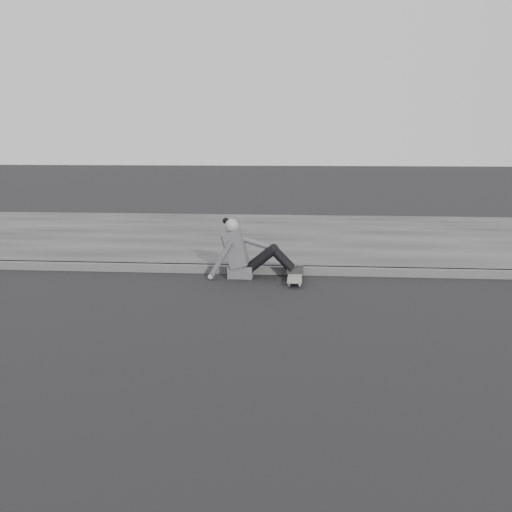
% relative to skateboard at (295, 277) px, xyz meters
% --- Properties ---
extents(ground, '(80.00, 80.00, 0.00)m').
position_rel_skateboard_xyz_m(ground, '(1.22, -2.10, -0.07)').
color(ground, black).
rests_on(ground, ground).
extents(curb, '(24.00, 0.16, 0.12)m').
position_rel_skateboard_xyz_m(curb, '(1.22, 0.48, -0.01)').
color(curb, '#4F4F4F').
rests_on(curb, ground).
extents(sidewalk, '(24.00, 6.00, 0.12)m').
position_rel_skateboard_xyz_m(sidewalk, '(1.22, 3.50, -0.01)').
color(sidewalk, '#393939').
rests_on(sidewalk, ground).
extents(skateboard, '(0.20, 0.78, 0.09)m').
position_rel_skateboard_xyz_m(skateboard, '(0.00, 0.00, 0.00)').
color(skateboard, '#A6A6A1').
rests_on(skateboard, ground).
extents(seated_woman, '(1.38, 0.46, 0.88)m').
position_rel_skateboard_xyz_m(seated_woman, '(-0.73, 0.25, 0.29)').
color(seated_woman, '#4C4D4F').
rests_on(seated_woman, ground).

